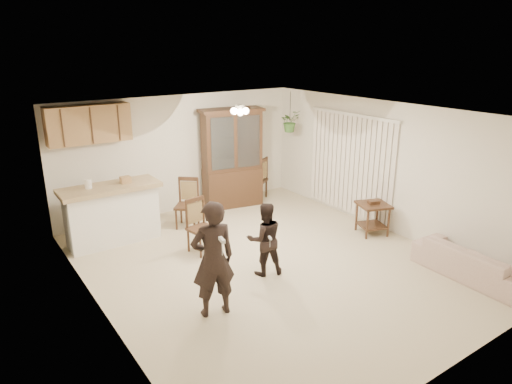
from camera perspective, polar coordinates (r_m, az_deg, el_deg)
floor at (r=7.74m, az=1.79°, el=-8.88°), size 6.50×6.50×0.00m
ceiling at (r=6.97m, az=1.99°, el=9.75°), size 5.50×6.50×0.02m
wall_back at (r=9.96m, az=-9.37°, el=4.74°), size 5.50×0.02×2.50m
wall_front at (r=5.23m, az=23.92°, el=-9.21°), size 5.50×0.02×2.50m
wall_left at (r=6.13m, az=-19.30°, el=-4.64°), size 0.02×6.50×2.50m
wall_right at (r=9.11m, az=15.93°, el=3.02°), size 0.02×6.50×2.50m
breakfast_bar at (r=8.74m, az=-17.48°, el=-2.94°), size 1.60×0.55×1.00m
bar_top at (r=8.56m, az=-17.83°, el=0.50°), size 1.75×0.70×0.08m
upper_cabinets at (r=8.99m, az=-20.19°, el=7.97°), size 1.50×0.34×0.70m
vertical_blinds at (r=9.69m, az=11.63°, el=3.32°), size 0.06×2.30×2.10m
ceiling_fixture at (r=8.08m, az=-2.03°, el=10.18°), size 0.36×0.36×0.20m
hanging_plant at (r=10.34m, az=4.26°, el=8.81°), size 0.43×0.37×0.48m
plant_cord at (r=10.29m, az=4.30°, el=10.60°), size 0.01×0.01×0.65m
sofa at (r=7.93m, az=25.47°, el=-7.16°), size 0.79×1.90×0.73m
adult at (r=6.04m, az=-5.42°, el=-7.61°), size 0.73×0.55×1.80m
child at (r=7.14m, az=1.10°, el=-5.31°), size 0.79×0.70×1.35m
china_hutch at (r=10.12m, az=-3.01°, el=4.17°), size 1.46×0.78×2.18m
side_table at (r=9.05m, az=14.34°, el=-3.18°), size 0.71×0.71×0.67m
chair_bar at (r=8.09m, az=-6.72°, el=-5.65°), size 0.49×0.49×0.96m
chair_hutch_left at (r=9.20m, az=-8.57°, el=-2.69°), size 0.61×0.61×0.98m
chair_hutch_right at (r=10.76m, az=0.04°, el=0.63°), size 0.61×0.61×0.99m
controller_adult at (r=5.57m, az=-4.28°, el=-6.00°), size 0.07×0.15×0.04m
controller_child at (r=6.87m, az=1.76°, el=-5.77°), size 0.06×0.11×0.03m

